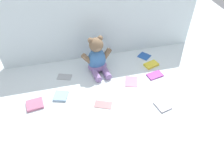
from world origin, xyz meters
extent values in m
plane|color=silver|center=(0.00, 0.00, 0.00)|extent=(3.20, 3.20, 0.00)
cube|color=silver|center=(0.00, 0.40, 0.28)|extent=(1.64, 0.03, 0.57)
ellipsoid|color=#3F72B2|center=(-0.07, 0.20, 0.10)|extent=(0.16, 0.13, 0.19)
ellipsoid|color=#8C6BA5|center=(-0.07, 0.20, 0.03)|extent=(0.17, 0.15, 0.07)
sphere|color=#7A6047|center=(-0.07, 0.20, 0.24)|extent=(0.12, 0.12, 0.11)
ellipsoid|color=#997C5E|center=(-0.07, 0.16, 0.23)|extent=(0.05, 0.04, 0.03)
sphere|color=#7A6047|center=(-0.11, 0.20, 0.28)|extent=(0.05, 0.05, 0.04)
sphere|color=#7A6047|center=(-0.03, 0.21, 0.28)|extent=(0.05, 0.05, 0.04)
cylinder|color=#7A6047|center=(-0.15, 0.19, 0.13)|extent=(0.09, 0.05, 0.10)
cylinder|color=#7A6047|center=(0.01, 0.21, 0.13)|extent=(0.09, 0.05, 0.10)
cylinder|color=#8C6BA5|center=(-0.10, 0.09, 0.03)|extent=(0.06, 0.11, 0.05)
cylinder|color=#8C6BA5|center=(-0.02, 0.10, 0.03)|extent=(0.06, 0.11, 0.05)
cube|color=#8DB0CE|center=(-0.39, -0.04, 0.01)|extent=(0.12, 0.12, 0.02)
cube|color=#BD6588|center=(-0.57, -0.08, 0.01)|extent=(0.12, 0.11, 0.02)
cube|color=#BF6C95|center=(0.15, -0.01, 0.00)|extent=(0.13, 0.14, 0.01)
cube|color=yellow|center=(0.38, 0.14, 0.01)|extent=(0.13, 0.10, 0.02)
cube|color=#2253A9|center=(0.36, 0.27, 0.00)|extent=(0.13, 0.13, 0.01)
cube|color=#928C9C|center=(0.29, -0.30, 0.01)|extent=(0.11, 0.12, 0.01)
cube|color=#962E94|center=(0.36, 0.01, 0.01)|extent=(0.13, 0.10, 0.01)
cube|color=#9AA1A6|center=(-0.35, 0.16, 0.00)|extent=(0.13, 0.10, 0.01)
cube|color=#B07B7F|center=(-0.11, -0.19, 0.00)|extent=(0.14, 0.11, 0.01)
camera|label=1|loc=(-0.28, -1.14, 1.16)|focal=34.44mm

